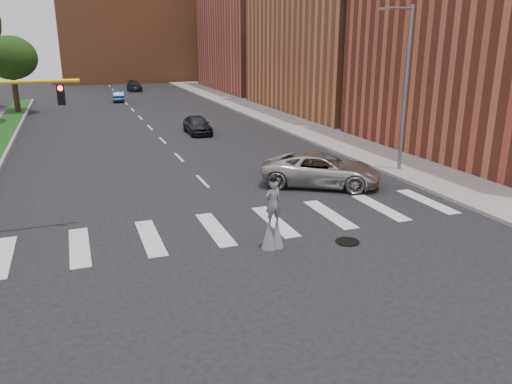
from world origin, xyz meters
The scene contains 13 objects.
ground_plane centered at (0.00, 0.00, 0.00)m, with size 160.00×160.00×0.00m, color black.
median_curb centered at (-10.45, 20.00, 0.14)m, with size 0.20×60.00×0.28m, color #979792.
sidewalk_right centered at (12.50, 25.00, 0.09)m, with size 5.00×90.00×0.18m, color gray.
manhole centered at (3.00, -2.00, 0.02)m, with size 0.90×0.90×0.04m, color black.
building_far centered at (22.00, 54.00, 10.00)m, with size 16.00×22.00×20.00m, color #A94E3E.
building_backdrop centered at (6.00, 78.00, 9.00)m, with size 26.00×14.00×18.00m, color #AD6136.
streetlight centered at (10.90, 6.00, 4.90)m, with size 2.05×0.20×9.00m.
stilt_performer centered at (0.18, -1.50, 1.05)m, with size 0.84×0.55×2.75m.
suv_crossing centered at (5.59, 5.13, 0.84)m, with size 2.79×6.06×1.68m, color #AEABA4.
car_near centered at (3.16, 21.81, 0.73)m, with size 1.73×4.30×1.46m, color black.
car_mid centered at (-0.65, 46.14, 0.61)m, with size 1.30×3.73×1.23m, color navy.
car_far centered at (2.82, 58.76, 0.70)m, with size 1.96×4.81×1.40m, color black.
tree_6 centered at (-11.26, 38.89, 5.48)m, with size 5.00×5.00×7.64m.
Camera 1 is at (-6.20, -17.02, 7.28)m, focal length 35.00 mm.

